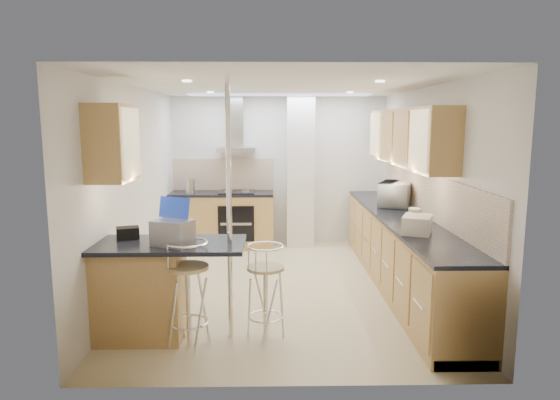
{
  "coord_description": "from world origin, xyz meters",
  "views": [
    {
      "loc": [
        -0.13,
        -6.08,
        2.08
      ],
      "look_at": [
        -0.02,
        0.2,
        1.09
      ],
      "focal_mm": 32.0,
      "sensor_mm": 36.0,
      "label": 1
    }
  ],
  "objects_px": {
    "bread_bin": "(417,225)",
    "bar_stool_near": "(188,294)",
    "bar_stool_end": "(266,291)",
    "microwave": "(396,194)",
    "laptop": "(173,233)"
  },
  "relations": [
    {
      "from": "bread_bin",
      "to": "bar_stool_near",
      "type": "bearing_deg",
      "value": -141.58
    },
    {
      "from": "bar_stool_end",
      "to": "microwave",
      "type": "bearing_deg",
      "value": -8.82
    },
    {
      "from": "laptop",
      "to": "bread_bin",
      "type": "xyz_separation_m",
      "value": [
        2.44,
        0.54,
        -0.04
      ]
    },
    {
      "from": "microwave",
      "to": "bread_bin",
      "type": "relative_size",
      "value": 1.71
    },
    {
      "from": "laptop",
      "to": "bar_stool_end",
      "type": "distance_m",
      "value": 1.05
    },
    {
      "from": "microwave",
      "to": "bar_stool_near",
      "type": "height_order",
      "value": "microwave"
    },
    {
      "from": "laptop",
      "to": "bar_stool_near",
      "type": "height_order",
      "value": "laptop"
    },
    {
      "from": "laptop",
      "to": "bar_stool_end",
      "type": "height_order",
      "value": "laptop"
    },
    {
      "from": "laptop",
      "to": "bar_stool_end",
      "type": "xyz_separation_m",
      "value": [
        0.86,
        0.06,
        -0.59
      ]
    },
    {
      "from": "bar_stool_end",
      "to": "bread_bin",
      "type": "xyz_separation_m",
      "value": [
        1.58,
        0.48,
        0.55
      ]
    },
    {
      "from": "microwave",
      "to": "bar_stool_near",
      "type": "bearing_deg",
      "value": 157.07
    },
    {
      "from": "laptop",
      "to": "bread_bin",
      "type": "bearing_deg",
      "value": 36.57
    },
    {
      "from": "laptop",
      "to": "bar_stool_end",
      "type": "bearing_deg",
      "value": 28.0
    },
    {
      "from": "laptop",
      "to": "bread_bin",
      "type": "height_order",
      "value": "laptop"
    },
    {
      "from": "bread_bin",
      "to": "bar_stool_end",
      "type": "bearing_deg",
      "value": -140.41
    }
  ]
}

